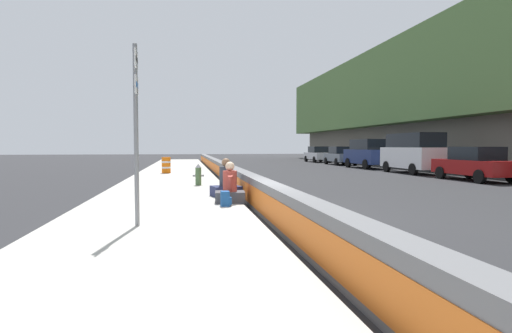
% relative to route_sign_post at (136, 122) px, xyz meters
% --- Properties ---
extents(ground_plane, '(160.00, 160.00, 0.00)m').
position_rel_route_sign_post_xyz_m(ground_plane, '(1.37, -2.97, -2.21)').
color(ground_plane, '#2B2B2D').
rests_on(ground_plane, ground).
extents(sidewalk_strip, '(80.00, 4.40, 0.14)m').
position_rel_route_sign_post_xyz_m(sidewalk_strip, '(1.37, -0.32, -2.14)').
color(sidewalk_strip, '#B5B2A8').
rests_on(sidewalk_strip, ground_plane).
extents(jersey_barrier, '(76.00, 0.45, 0.85)m').
position_rel_route_sign_post_xyz_m(jersey_barrier, '(1.37, -2.97, -1.79)').
color(jersey_barrier, slate).
rests_on(jersey_barrier, ground_plane).
extents(route_sign_post, '(0.44, 0.09, 3.60)m').
position_rel_route_sign_post_xyz_m(route_sign_post, '(0.00, 0.00, 0.00)').
color(route_sign_post, gray).
rests_on(route_sign_post, sidewalk_strip).
extents(fire_hydrant, '(0.26, 0.46, 0.88)m').
position_rel_route_sign_post_xyz_m(fire_hydrant, '(8.34, -1.48, -1.62)').
color(fire_hydrant, '#47663D').
rests_on(fire_hydrant, sidewalk_strip).
extents(seated_person_foreground, '(0.77, 0.89, 1.16)m').
position_rel_route_sign_post_xyz_m(seated_person_foreground, '(3.06, -2.19, -1.71)').
color(seated_person_foreground, '#424247').
rests_on(seated_person_foreground, sidewalk_strip).
extents(seated_person_middle, '(0.91, 1.01, 1.21)m').
position_rel_route_sign_post_xyz_m(seated_person_middle, '(4.50, -2.23, -1.69)').
color(seated_person_middle, '#23284C').
rests_on(seated_person_middle, sidewalk_strip).
extents(backpack, '(0.32, 0.28, 0.40)m').
position_rel_route_sign_post_xyz_m(backpack, '(2.37, -2.00, -1.88)').
color(backpack, navy).
rests_on(backpack, sidewalk_strip).
extents(construction_barrel, '(0.54, 0.54, 0.95)m').
position_rel_route_sign_post_xyz_m(construction_barrel, '(16.17, 0.16, -1.59)').
color(construction_barrel, orange).
rests_on(construction_barrel, sidewalk_strip).
extents(parked_car_third, '(4.51, 1.97, 1.71)m').
position_rel_route_sign_post_xyz_m(parked_car_third, '(9.67, -15.24, -1.35)').
color(parked_car_third, maroon).
rests_on(parked_car_third, ground_plane).
extents(parked_car_fourth, '(5.12, 2.15, 2.56)m').
position_rel_route_sign_post_xyz_m(parked_car_fourth, '(15.30, -15.29, -0.86)').
color(parked_car_fourth, silver).
rests_on(parked_car_fourth, ground_plane).
extents(parked_car_midline, '(4.86, 2.18, 2.28)m').
position_rel_route_sign_post_xyz_m(parked_car_midline, '(21.42, -15.08, -1.03)').
color(parked_car_midline, navy).
rests_on(parked_car_midline, ground_plane).
extents(parked_car_far, '(4.54, 2.03, 1.71)m').
position_rel_route_sign_post_xyz_m(parked_car_far, '(27.42, -15.22, -1.35)').
color(parked_car_far, slate).
rests_on(parked_car_far, ground_plane).
extents(parked_car_farther, '(4.53, 2.01, 1.71)m').
position_rel_route_sign_post_xyz_m(parked_car_farther, '(33.95, -15.24, -1.35)').
color(parked_car_farther, silver).
rests_on(parked_car_farther, ground_plane).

